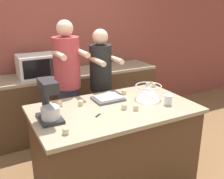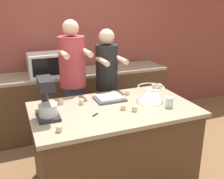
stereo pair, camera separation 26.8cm
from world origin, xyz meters
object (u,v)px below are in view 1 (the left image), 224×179
Objects in this scene: cupcake_1 at (54,106)px; cupcake_4 at (60,103)px; microwave_oven at (37,66)px; knife at (101,113)px; cupcake_3 at (148,84)px; drinking_glass at (168,100)px; cupcake_9 at (148,90)px; person_left at (68,88)px; cupcake_2 at (124,106)px; cupcake_6 at (136,107)px; cupcake_8 at (124,92)px; mixing_bowl at (148,91)px; cupcake_0 at (154,84)px; person_right at (101,87)px; cupcake_5 at (81,103)px; stand_mixer at (49,103)px; cupcake_7 at (66,131)px; baking_tray at (108,98)px.

cupcake_4 is (0.07, 0.06, 0.00)m from cupcake_1.
microwave_oven is 1.15m from cupcake_4.
cupcake_3 is at bearing 28.30° from knife.
drinking_glass is 0.42m from cupcake_9.
cupcake_9 is (0.80, -0.55, 0.01)m from person_left.
cupcake_6 is at bearing -40.66° from cupcake_2.
drinking_glass reaches higher than cupcake_8.
cupcake_3 is at bearing 54.71° from mixing_bowl.
cupcake_1 is at bearing -174.60° from cupcake_0.
person_right is at bearing 100.01° from cupcake_8.
knife is 3.06× the size of cupcake_9.
knife is (-0.66, -0.13, -0.08)m from mixing_bowl.
cupcake_8 and cupcake_9 have the same top height.
cupcake_2 is 0.46m from cupcake_5.
stand_mixer is 3.64× the size of drinking_glass.
cupcake_2 and cupcake_4 have the same top height.
cupcake_4 is at bearing 144.52° from cupcake_2.
cupcake_9 is (-0.20, -0.15, 0.00)m from cupcake_0.
cupcake_3 is (1.38, 0.40, -0.14)m from stand_mixer.
cupcake_7 is (-1.40, -0.68, 0.00)m from cupcake_0.
stand_mixer is 1.45m from microwave_oven.
mixing_bowl is at bearing 105.40° from drinking_glass.
person_right is 1.17m from stand_mixer.
baking_tray is 0.32m from cupcake_2.
microwave_oven is at bearing 84.33° from cupcake_1.
knife is 3.06× the size of cupcake_1.
person_left is 5.39× the size of baking_tray.
person_left is 28.45× the size of cupcake_0.
mixing_bowl reaches higher than cupcake_8.
baking_tray is 0.65m from drinking_glass.
cupcake_9 is (0.04, 0.42, -0.02)m from drinking_glass.
cupcake_7 is (-0.07, -0.55, 0.00)m from cupcake_1.
cupcake_3 is 1.00× the size of cupcake_4.
cupcake_3 and cupcake_9 have the same top height.
cupcake_1 and cupcake_6 have the same top height.
cupcake_0 is 1.00× the size of cupcake_6.
drinking_glass reaches higher than cupcake_2.
drinking_glass is (0.07, -0.26, -0.03)m from mixing_bowl.
microwave_oven reaches higher than cupcake_5.
person_right is 0.61m from cupcake_3.
cupcake_8 is (0.25, 0.08, 0.01)m from baking_tray.
cupcake_9 is at bearing -4.84° from cupcake_4.
mixing_bowl is 4.79× the size of cupcake_6.
cupcake_6 is (-0.06, -0.92, 0.06)m from person_right.
stand_mixer reaches higher than cupcake_7.
baking_tray is 0.53m from cupcake_9.
cupcake_8 is 1.00× the size of cupcake_9.
person_right is at bearing -46.44° from microwave_oven.
cupcake_6 is 1.00× the size of cupcake_9.
person_right is 0.65m from cupcake_9.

